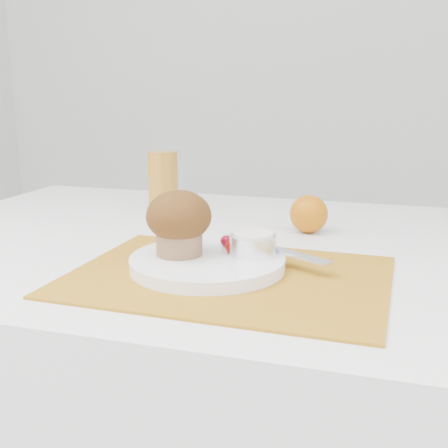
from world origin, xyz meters
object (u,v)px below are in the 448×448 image
(plate, at_px, (207,263))
(juice_glass, at_px, (163,181))
(muffin, at_px, (179,221))
(table, at_px, (225,437))
(orange, at_px, (309,214))

(plate, relative_size, juice_glass, 1.76)
(plate, relative_size, muffin, 2.37)
(table, relative_size, juice_glass, 9.60)
(orange, height_order, muffin, muffin)
(table, xyz_separation_m, orange, (0.12, 0.10, 0.41))
(orange, xyz_separation_m, muffin, (-0.14, -0.26, 0.04))
(table, xyz_separation_m, juice_glass, (-0.20, 0.20, 0.44))
(table, relative_size, orange, 17.69)
(plate, bearing_deg, orange, 68.37)
(table, bearing_deg, juice_glass, 134.85)
(plate, height_order, muffin, muffin)
(plate, xyz_separation_m, orange, (0.10, 0.26, 0.02))
(juice_glass, relative_size, muffin, 1.35)
(plate, distance_m, muffin, 0.07)
(juice_glass, bearing_deg, orange, -16.92)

